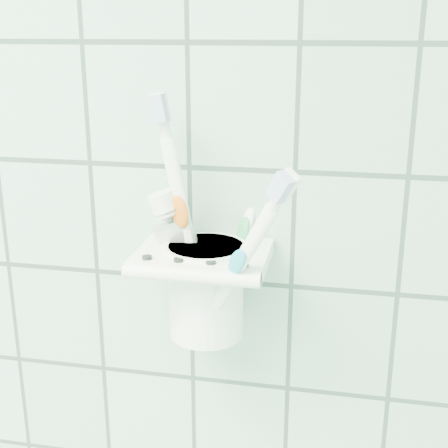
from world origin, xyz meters
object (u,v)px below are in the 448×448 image
at_px(cup, 206,286).
at_px(toothpaste_tube, 207,245).
at_px(toothbrush_pink, 203,212).
at_px(toothbrush_blue, 227,236).
at_px(holder_bracket, 203,258).
at_px(toothbrush_orange, 199,226).

xyz_separation_m(cup, toothpaste_tube, (-0.00, 0.01, 0.04)).
xyz_separation_m(toothbrush_pink, toothbrush_blue, (0.02, -0.01, -0.02)).
height_order(toothbrush_blue, toothpaste_tube, toothbrush_blue).
bearing_deg(holder_bracket, toothbrush_blue, 12.48).
bearing_deg(holder_bracket, toothbrush_pink, 101.18).
bearing_deg(toothbrush_orange, toothbrush_blue, 66.21).
xyz_separation_m(holder_bracket, cup, (0.00, 0.00, -0.03)).
height_order(cup, toothbrush_pink, toothbrush_pink).
bearing_deg(toothbrush_orange, cup, 111.53).
xyz_separation_m(holder_bracket, toothpaste_tube, (-0.00, 0.02, 0.01)).
relative_size(toothbrush_pink, toothbrush_orange, 1.12).
xyz_separation_m(cup, toothbrush_pink, (-0.00, 0.01, 0.07)).
bearing_deg(toothbrush_orange, toothpaste_tube, 122.17).
relative_size(cup, toothbrush_pink, 0.41).
distance_m(toothbrush_blue, toothpaste_tube, 0.03).
distance_m(toothbrush_pink, toothbrush_blue, 0.03).
bearing_deg(holder_bracket, toothbrush_orange, -98.35).
height_order(toothbrush_orange, toothpaste_tube, toothbrush_orange).
relative_size(toothbrush_orange, toothpaste_tube, 1.37).
distance_m(holder_bracket, toothbrush_blue, 0.03).
bearing_deg(toothpaste_tube, toothbrush_pink, -117.40).
relative_size(holder_bracket, toothbrush_pink, 0.54).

